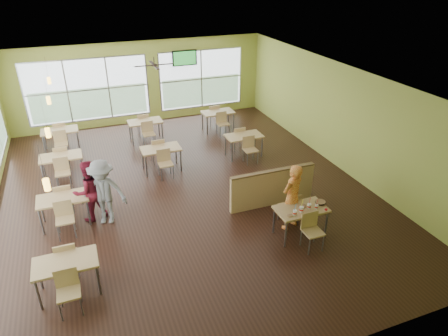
% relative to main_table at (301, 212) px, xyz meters
% --- Properties ---
extents(room, '(12.00, 12.04, 3.20)m').
position_rel_main_table_xyz_m(room, '(-2.00, 3.00, 0.97)').
color(room, black).
rests_on(room, ground).
extents(window_bays, '(9.24, 10.24, 2.38)m').
position_rel_main_table_xyz_m(window_bays, '(-4.65, 6.08, 0.85)').
color(window_bays, white).
rests_on(window_bays, room).
extents(main_table, '(1.22, 1.52, 0.87)m').
position_rel_main_table_xyz_m(main_table, '(0.00, 0.00, 0.00)').
color(main_table, tan).
rests_on(main_table, floor).
extents(half_wall_divider, '(2.40, 0.14, 1.04)m').
position_rel_main_table_xyz_m(half_wall_divider, '(0.00, 1.45, -0.11)').
color(half_wall_divider, tan).
rests_on(half_wall_divider, floor).
extents(dining_tables, '(6.92, 8.72, 0.87)m').
position_rel_main_table_xyz_m(dining_tables, '(-3.05, 4.71, -0.00)').
color(dining_tables, tan).
rests_on(dining_tables, floor).
extents(pendant_lights, '(0.11, 7.31, 0.86)m').
position_rel_main_table_xyz_m(pendant_lights, '(-5.20, 3.68, 1.82)').
color(pendant_lights, '#2D2119').
rests_on(pendant_lights, ceiling).
extents(ceiling_fan, '(1.25, 1.25, 0.29)m').
position_rel_main_table_xyz_m(ceiling_fan, '(-2.00, 6.00, 2.32)').
color(ceiling_fan, '#2D2119').
rests_on(ceiling_fan, ceiling).
extents(tv_backwall, '(1.00, 0.07, 0.60)m').
position_rel_main_table_xyz_m(tv_backwall, '(-0.20, 8.90, 1.82)').
color(tv_backwall, black).
rests_on(tv_backwall, wall_back).
extents(man_plaid, '(0.73, 0.61, 1.71)m').
position_rel_main_table_xyz_m(man_plaid, '(-0.06, 0.36, 0.22)').
color(man_plaid, '#CD4316').
rests_on(man_plaid, floor).
extents(patron_maroon, '(0.94, 0.84, 1.61)m').
position_rel_main_table_xyz_m(patron_maroon, '(-4.57, 2.49, 0.17)').
color(patron_maroon, maroon).
rests_on(patron_maroon, floor).
extents(patron_grey, '(1.26, 0.97, 1.72)m').
position_rel_main_table_xyz_m(patron_grey, '(-4.24, 2.21, 0.23)').
color(patron_grey, slate).
rests_on(patron_grey, floor).
extents(cup_blue, '(0.10, 0.10, 0.35)m').
position_rel_main_table_xyz_m(cup_blue, '(-0.30, -0.20, 0.19)').
color(cup_blue, white).
rests_on(cup_blue, main_table).
extents(cup_yellow, '(0.10, 0.10, 0.38)m').
position_rel_main_table_xyz_m(cup_yellow, '(-0.09, -0.14, 0.19)').
color(cup_yellow, white).
rests_on(cup_yellow, main_table).
extents(cup_red_near, '(0.10, 0.10, 0.35)m').
position_rel_main_table_xyz_m(cup_red_near, '(0.15, -0.07, 0.19)').
color(cup_red_near, white).
rests_on(cup_red_near, main_table).
extents(cup_red_far, '(0.08, 0.08, 0.30)m').
position_rel_main_table_xyz_m(cup_red_far, '(0.31, -0.15, 0.18)').
color(cup_red_far, white).
rests_on(cup_red_far, main_table).
extents(food_basket, '(0.26, 0.26, 0.06)m').
position_rel_main_table_xyz_m(food_basket, '(0.52, 0.02, 0.15)').
color(food_basket, black).
rests_on(food_basket, main_table).
extents(ketchup_cup, '(0.06, 0.06, 0.03)m').
position_rel_main_table_xyz_m(ketchup_cup, '(0.49, -0.27, 0.13)').
color(ketchup_cup, '#AF0215').
rests_on(ketchup_cup, main_table).
extents(wrapper_left, '(0.17, 0.16, 0.04)m').
position_rel_main_table_xyz_m(wrapper_left, '(-0.42, -0.19, 0.14)').
color(wrapper_left, '#A2764E').
rests_on(wrapper_left, main_table).
extents(wrapper_mid, '(0.26, 0.25, 0.05)m').
position_rel_main_table_xyz_m(wrapper_mid, '(0.04, 0.05, 0.15)').
color(wrapper_mid, '#A2764E').
rests_on(wrapper_mid, main_table).
extents(wrapper_right, '(0.14, 0.13, 0.03)m').
position_rel_main_table_xyz_m(wrapper_right, '(0.19, -0.30, 0.14)').
color(wrapper_right, '#A2764E').
rests_on(wrapper_right, main_table).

